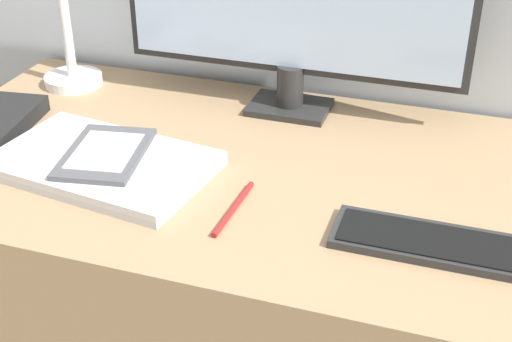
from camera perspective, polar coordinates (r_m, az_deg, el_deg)
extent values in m
cube|color=#997A56|center=(1.39, 0.10, -12.67)|extent=(1.20, 0.64, 0.72)
cube|color=#262626|center=(1.37, 2.70, 5.12)|extent=(0.15, 0.11, 0.01)
cylinder|color=#262626|center=(1.35, 2.74, 6.86)|extent=(0.05, 0.05, 0.08)
cube|color=#282828|center=(1.01, 14.35, -5.70)|extent=(0.29, 0.10, 0.01)
cube|color=black|center=(1.00, 14.39, -5.44)|extent=(0.27, 0.08, 0.00)
cube|color=#BCBCC1|center=(1.19, -12.13, 0.33)|extent=(0.37, 0.26, 0.01)
cube|color=silver|center=(1.18, -12.19, 0.83)|extent=(0.37, 0.26, 0.01)
cube|color=#4C4C51|center=(1.18, -11.97, 1.39)|extent=(0.15, 0.20, 0.01)
cube|color=beige|center=(1.18, -12.00, 1.60)|extent=(0.12, 0.15, 0.00)
cylinder|color=white|center=(1.52, -14.39, 7.09)|extent=(0.12, 0.12, 0.02)
cylinder|color=white|center=(1.48, -15.06, 11.92)|extent=(0.02, 0.02, 0.25)
cylinder|color=maroon|center=(1.06, -1.81, -3.00)|extent=(0.01, 0.15, 0.01)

